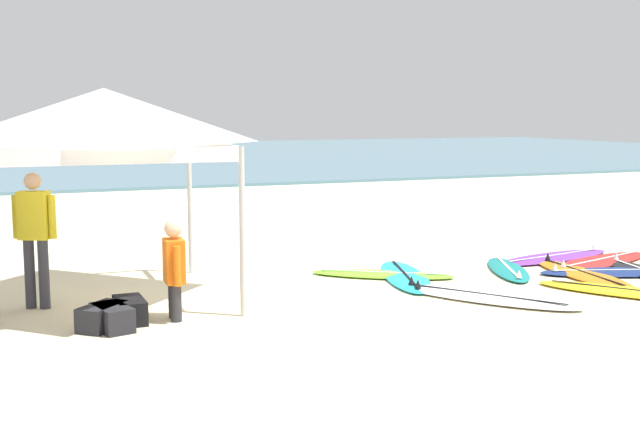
# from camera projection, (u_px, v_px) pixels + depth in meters

# --- Properties ---
(ground_plane) EXTENTS (80.00, 80.00, 0.00)m
(ground_plane) POSITION_uv_depth(u_px,v_px,m) (374.00, 303.00, 10.19)
(ground_plane) COLOR beige
(sea) EXTENTS (80.00, 36.00, 0.10)m
(sea) POSITION_uv_depth(u_px,v_px,m) (90.00, 158.00, 41.27)
(sea) COLOR #568499
(sea) RESTS_ON ground
(canopy_tent) EXTENTS (2.89, 2.89, 2.75)m
(canopy_tent) POSITION_uv_depth(u_px,v_px,m) (104.00, 117.00, 9.99)
(canopy_tent) COLOR #B7B7BC
(canopy_tent) RESTS_ON ground
(surfboard_yellow) EXTENTS (1.94, 2.33, 0.19)m
(surfboard_yellow) POSITION_uv_depth(u_px,v_px,m) (629.00, 292.00, 10.65)
(surfboard_yellow) COLOR yellow
(surfboard_yellow) RESTS_ON ground
(surfboard_cyan) EXTENTS (1.29, 2.38, 0.19)m
(surfboard_cyan) POSITION_uv_depth(u_px,v_px,m) (405.00, 276.00, 11.65)
(surfboard_cyan) COLOR #23B2CC
(surfboard_cyan) RESTS_ON ground
(surfboard_white) EXTENTS (2.06, 2.52, 0.19)m
(surfboard_white) POSITION_uv_depth(u_px,v_px,m) (483.00, 296.00, 10.39)
(surfboard_white) COLOR white
(surfboard_white) RESTS_ON ground
(surfboard_teal) EXTENTS (1.26, 1.96, 0.19)m
(surfboard_teal) POSITION_uv_depth(u_px,v_px,m) (508.00, 269.00, 12.16)
(surfboard_teal) COLOR #19847F
(surfboard_teal) RESTS_ON ground
(surfboard_purple) EXTENTS (2.56, 1.12, 0.19)m
(surfboard_purple) POSITION_uv_depth(u_px,v_px,m) (554.00, 257.00, 13.19)
(surfboard_purple) COLOR purple
(surfboard_purple) RESTS_ON ground
(surfboard_orange) EXTENTS (0.89, 2.40, 0.19)m
(surfboard_orange) POSITION_uv_depth(u_px,v_px,m) (582.00, 274.00, 11.84)
(surfboard_orange) COLOR orange
(surfboard_orange) RESTS_ON ground
(surfboard_lime) EXTENTS (2.11, 1.64, 0.19)m
(surfboard_lime) POSITION_uv_depth(u_px,v_px,m) (382.00, 274.00, 11.80)
(surfboard_lime) COLOR #7AD12D
(surfboard_lime) RESTS_ON ground
(surfboard_navy) EXTENTS (2.63, 1.46, 0.19)m
(surfboard_navy) POSITION_uv_depth(u_px,v_px,m) (622.00, 272.00, 11.97)
(surfboard_navy) COLOR navy
(surfboard_navy) RESTS_ON ground
(surfboard_red) EXTENTS (2.60, 1.38, 0.19)m
(surfboard_red) POSITION_uv_depth(u_px,v_px,m) (600.00, 261.00, 12.83)
(surfboard_red) COLOR red
(surfboard_red) RESTS_ON ground
(person_yellow) EXTENTS (0.51, 0.35, 1.71)m
(person_yellow) POSITION_uv_depth(u_px,v_px,m) (35.00, 231.00, 9.78)
(person_yellow) COLOR #383842
(person_yellow) RESTS_ON ground
(person_orange) EXTENTS (0.24, 0.55, 1.20)m
(person_orange) POSITION_uv_depth(u_px,v_px,m) (174.00, 265.00, 9.29)
(person_orange) COLOR #2D2D33
(person_orange) RESTS_ON ground
(gear_bag_near_tent) EXTENTS (0.33, 0.61, 0.28)m
(gear_bag_near_tent) POSITION_uv_depth(u_px,v_px,m) (130.00, 310.00, 9.25)
(gear_bag_near_tent) COLOR black
(gear_bag_near_tent) RESTS_ON ground
(gear_bag_by_pole) EXTENTS (0.46, 0.66, 0.28)m
(gear_bag_by_pole) POSITION_uv_depth(u_px,v_px,m) (112.00, 318.00, 8.91)
(gear_bag_by_pole) COLOR #232328
(gear_bag_by_pole) RESTS_ON ground
(gear_bag_on_sand) EXTENTS (0.64, 0.66, 0.28)m
(gear_bag_on_sand) POSITION_uv_depth(u_px,v_px,m) (102.00, 317.00, 8.96)
(gear_bag_on_sand) COLOR #232328
(gear_bag_on_sand) RESTS_ON ground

